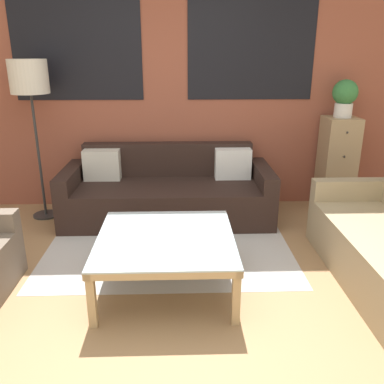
{
  "coord_description": "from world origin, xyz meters",
  "views": [
    {
      "loc": [
        0.15,
        -2.3,
        1.77
      ],
      "look_at": [
        0.26,
        1.21,
        0.55
      ],
      "focal_mm": 38.0,
      "sensor_mm": 36.0,
      "label": 1
    }
  ],
  "objects_px": {
    "floor_lamp": "(29,83)",
    "potted_plant": "(345,96)",
    "couch_dark": "(168,194)",
    "drawer_cabinet": "(337,164)",
    "coffee_table": "(166,243)"
  },
  "relations": [
    {
      "from": "couch_dark",
      "to": "drawer_cabinet",
      "type": "bearing_deg",
      "value": 6.58
    },
    {
      "from": "couch_dark",
      "to": "coffee_table",
      "type": "relative_size",
      "value": 2.16
    },
    {
      "from": "potted_plant",
      "to": "couch_dark",
      "type": "bearing_deg",
      "value": -173.42
    },
    {
      "from": "coffee_table",
      "to": "floor_lamp",
      "type": "distance_m",
      "value": 2.34
    },
    {
      "from": "floor_lamp",
      "to": "potted_plant",
      "type": "height_order",
      "value": "floor_lamp"
    },
    {
      "from": "couch_dark",
      "to": "floor_lamp",
      "type": "height_order",
      "value": "floor_lamp"
    },
    {
      "from": "floor_lamp",
      "to": "potted_plant",
      "type": "bearing_deg",
      "value": 2.58
    },
    {
      "from": "floor_lamp",
      "to": "potted_plant",
      "type": "xyz_separation_m",
      "value": [
        3.34,
        0.15,
        -0.16
      ]
    },
    {
      "from": "couch_dark",
      "to": "floor_lamp",
      "type": "relative_size",
      "value": 1.32
    },
    {
      "from": "couch_dark",
      "to": "coffee_table",
      "type": "xyz_separation_m",
      "value": [
        0.02,
        -1.44,
        0.1
      ]
    },
    {
      "from": "drawer_cabinet",
      "to": "potted_plant",
      "type": "distance_m",
      "value": 0.77
    },
    {
      "from": "coffee_table",
      "to": "couch_dark",
      "type": "bearing_deg",
      "value": 90.79
    },
    {
      "from": "floor_lamp",
      "to": "drawer_cabinet",
      "type": "xyz_separation_m",
      "value": [
        3.34,
        0.15,
        -0.93
      ]
    },
    {
      "from": "couch_dark",
      "to": "drawer_cabinet",
      "type": "relative_size",
      "value": 2.09
    },
    {
      "from": "couch_dark",
      "to": "coffee_table",
      "type": "height_order",
      "value": "couch_dark"
    }
  ]
}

